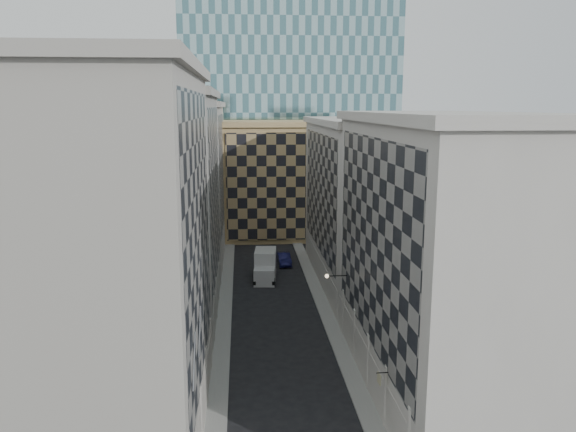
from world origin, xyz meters
TOP-DOWN VIEW (x-y plane):
  - sidewalk_west at (-5.25, 30.00)m, footprint 1.50×100.00m
  - sidewalk_east at (5.25, 30.00)m, footprint 1.50×100.00m
  - bldg_left_a at (-10.88, 11.00)m, footprint 10.80×22.80m
  - bldg_left_b at (-10.88, 33.00)m, footprint 10.80×22.80m
  - bldg_left_c at (-10.88, 55.00)m, footprint 10.80×22.80m
  - bldg_right_a at (10.88, 15.00)m, footprint 10.80×26.80m
  - bldg_right_b at (10.89, 42.00)m, footprint 10.80×28.80m
  - tan_block at (2.00, 67.90)m, footprint 16.80×14.80m
  - church_tower at (0.00, 82.00)m, footprint 7.20×7.20m
  - flagpoles_left at (-5.90, 6.00)m, footprint 0.10×6.33m
  - bracket_lamp at (4.38, 24.00)m, footprint 1.98×0.36m
  - box_truck at (-0.52, 43.39)m, footprint 3.13×6.56m
  - dark_car at (2.30, 49.60)m, footprint 1.84×4.82m
  - shop_sign at (5.42, 9.28)m, footprint 0.81×0.71m

SIDE VIEW (x-z plane):
  - sidewalk_west at x=-5.25m, z-range 0.00..0.15m
  - sidewalk_east at x=5.25m, z-range 0.00..0.15m
  - dark_car at x=2.30m, z-range 0.00..1.57m
  - box_truck at x=-0.52m, z-range -0.23..3.27m
  - shop_sign at x=5.42m, z-range 3.44..4.23m
  - bracket_lamp at x=4.38m, z-range 6.02..6.38m
  - flagpoles_left at x=-5.90m, z-range 6.83..9.17m
  - tan_block at x=2.00m, z-range 0.04..18.84m
  - bldg_right_b at x=10.89m, z-range 0.00..19.70m
  - bldg_right_a at x=10.88m, z-range -0.03..20.67m
  - bldg_left_c at x=-10.88m, z-range -0.02..21.68m
  - bldg_left_b at x=-10.88m, z-range -0.03..22.67m
  - bldg_left_a at x=-10.88m, z-range -0.03..23.67m
  - church_tower at x=0.00m, z-range 1.20..52.70m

